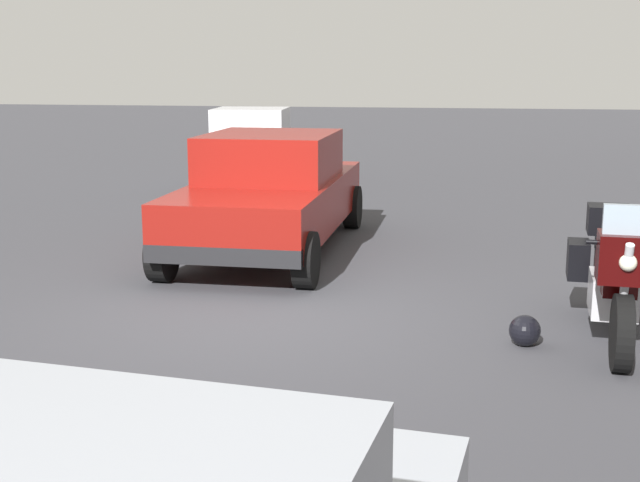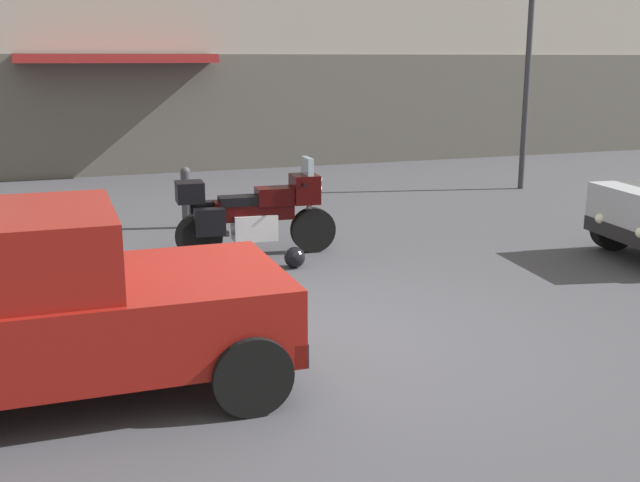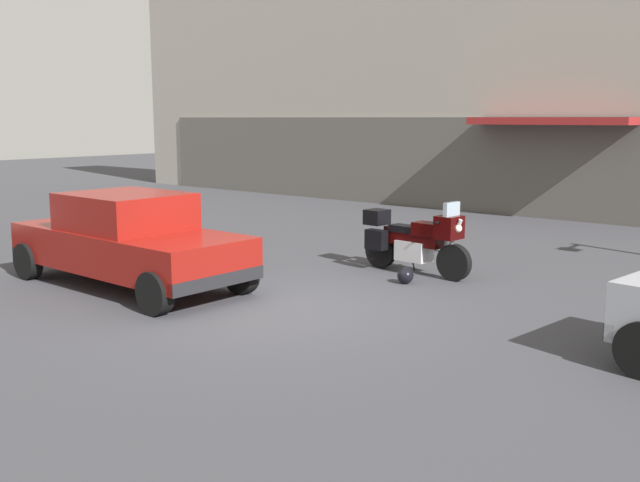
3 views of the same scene
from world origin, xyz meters
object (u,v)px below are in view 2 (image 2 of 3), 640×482
object	(u,v)px
bollard_curbside	(186,196)
motorcycle	(253,213)
helmet	(295,257)
streetlamp_curbside	(533,54)

from	to	relation	value
bollard_curbside	motorcycle	bearing A→B (deg)	-76.15
motorcycle	helmet	size ratio (longest dim) A/B	8.09
streetlamp_curbside	bollard_curbside	world-z (taller)	streetlamp_curbside
streetlamp_curbside	helmet	bearing A→B (deg)	-146.90
motorcycle	helmet	distance (m)	0.98
helmet	bollard_curbside	bearing A→B (deg)	106.45
motorcycle	bollard_curbside	distance (m)	2.24
motorcycle	bollard_curbside	xyz separation A→B (m)	(-0.54, 2.18, -0.09)
helmet	bollard_curbside	world-z (taller)	bollard_curbside
motorcycle	bollard_curbside	world-z (taller)	motorcycle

